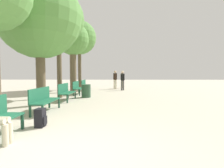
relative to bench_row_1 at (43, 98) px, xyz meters
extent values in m
plane|color=beige|center=(1.64, -3.53, -0.51)|extent=(80.00, 80.00, 0.00)
cube|color=#19422D|center=(0.31, -2.03, -0.31)|extent=(0.06, 0.06, 0.39)
cube|color=#19422D|center=(-0.10, -2.03, -0.31)|extent=(0.06, 0.06, 0.39)
cube|color=#1E6042|center=(0.10, 0.00, -0.10)|extent=(0.50, 1.71, 0.04)
cube|color=#1E6042|center=(-0.13, 0.00, 0.16)|extent=(0.04, 1.71, 0.47)
cube|color=#19422D|center=(0.31, -0.81, -0.31)|extent=(0.06, 0.06, 0.39)
cube|color=#19422D|center=(0.31, 0.81, -0.31)|extent=(0.06, 0.06, 0.39)
cube|color=#19422D|center=(-0.10, -0.81, -0.31)|extent=(0.06, 0.06, 0.39)
cube|color=#19422D|center=(-0.10, 0.81, -0.31)|extent=(0.06, 0.06, 0.39)
cube|color=#1E6042|center=(0.10, 2.84, -0.10)|extent=(0.50, 1.71, 0.04)
cube|color=#1E6042|center=(-0.13, 2.84, 0.16)|extent=(0.04, 1.71, 0.47)
cube|color=#19422D|center=(0.31, 2.03, -0.31)|extent=(0.06, 0.06, 0.39)
cube|color=#19422D|center=(0.31, 3.65, -0.31)|extent=(0.06, 0.06, 0.39)
cube|color=#19422D|center=(-0.10, 2.03, -0.31)|extent=(0.06, 0.06, 0.39)
cube|color=#19422D|center=(-0.10, 3.65, -0.31)|extent=(0.06, 0.06, 0.39)
cube|color=#1E6042|center=(0.10, 5.68, -0.10)|extent=(0.50, 1.71, 0.04)
cube|color=#1E6042|center=(-0.13, 5.68, 0.16)|extent=(0.04, 1.71, 0.47)
cube|color=#19422D|center=(0.31, 4.86, -0.31)|extent=(0.06, 0.06, 0.39)
cube|color=#19422D|center=(0.31, 6.49, -0.31)|extent=(0.06, 0.06, 0.39)
cube|color=#19422D|center=(-0.10, 4.86, -0.31)|extent=(0.06, 0.06, 0.39)
cube|color=#19422D|center=(-0.10, 6.49, -0.31)|extent=(0.06, 0.06, 0.39)
cube|color=#1E6042|center=(0.10, 8.51, -0.10)|extent=(0.50, 1.71, 0.04)
cube|color=#1E6042|center=(-0.13, 8.51, 0.16)|extent=(0.04, 1.71, 0.47)
cube|color=#19422D|center=(0.31, 7.70, -0.31)|extent=(0.06, 0.06, 0.39)
cube|color=#19422D|center=(0.31, 9.33, -0.31)|extent=(0.06, 0.06, 0.39)
cube|color=#19422D|center=(-0.10, 7.70, -0.31)|extent=(0.06, 0.06, 0.39)
cube|color=#19422D|center=(-0.10, 9.33, -0.31)|extent=(0.06, 0.06, 0.39)
cylinder|color=brown|center=(-0.69, 1.39, 0.96)|extent=(0.41, 0.41, 2.94)
sphere|color=#568E42|center=(-0.69, 1.39, 3.45)|extent=(3.70, 3.70, 3.70)
cylinder|color=brown|center=(-0.69, 3.94, 1.39)|extent=(0.28, 0.28, 3.81)
sphere|color=#568E42|center=(-0.69, 3.94, 4.12)|extent=(2.99, 2.99, 2.99)
cylinder|color=brown|center=(-0.69, 7.21, 1.21)|extent=(0.49, 0.49, 3.44)
sphere|color=#568E42|center=(-0.69, 7.21, 3.62)|extent=(2.50, 2.50, 2.50)
cylinder|color=brown|center=(-0.69, 9.63, 1.43)|extent=(0.31, 0.31, 3.88)
sphere|color=#568E42|center=(-0.69, 9.63, 4.21)|extent=(3.06, 3.06, 3.06)
cylinder|color=beige|center=(0.54, -3.07, -0.29)|extent=(0.12, 0.12, 0.43)
cylinder|color=beige|center=(0.54, -2.93, -0.29)|extent=(0.12, 0.12, 0.43)
cube|color=black|center=(0.68, -1.81, -0.26)|extent=(0.22, 0.29, 0.50)
cube|color=black|center=(0.81, -1.81, -0.34)|extent=(0.04, 0.20, 0.22)
cylinder|color=beige|center=(2.49, 9.87, -0.08)|extent=(0.13, 0.13, 0.87)
cylinder|color=beige|center=(2.65, 9.87, -0.08)|extent=(0.13, 0.13, 0.87)
cube|color=black|center=(2.57, 9.87, 0.66)|extent=(0.24, 0.27, 0.61)
cylinder|color=black|center=(2.44, 9.87, 0.68)|extent=(0.09, 0.09, 0.58)
cylinder|color=black|center=(2.70, 9.87, 0.68)|extent=(0.09, 0.09, 0.58)
sphere|color=tan|center=(2.57, 9.87, 1.09)|extent=(0.24, 0.24, 0.24)
cylinder|color=beige|center=(3.19, 10.94, -0.09)|extent=(0.12, 0.12, 0.84)
cylinder|color=beige|center=(3.34, 10.94, -0.09)|extent=(0.12, 0.12, 0.84)
cube|color=black|center=(3.26, 10.94, 0.63)|extent=(0.24, 0.27, 0.59)
cylinder|color=black|center=(3.14, 10.94, 0.64)|extent=(0.09, 0.09, 0.56)
cylinder|color=black|center=(3.39, 10.94, 0.64)|extent=(0.09, 0.09, 0.56)
sphere|color=#A37A5B|center=(3.26, 10.94, 1.04)|extent=(0.23, 0.23, 0.23)
cylinder|color=#4C4C4C|center=(3.15, 8.73, -0.09)|extent=(0.12, 0.12, 0.85)
cylinder|color=#4C4C4C|center=(3.30, 8.73, -0.09)|extent=(0.12, 0.12, 0.85)
cube|color=black|center=(3.23, 8.73, 0.64)|extent=(0.28, 0.30, 0.60)
cylinder|color=black|center=(3.10, 8.73, 0.65)|extent=(0.09, 0.09, 0.57)
cylinder|color=black|center=(3.35, 8.73, 0.65)|extent=(0.09, 0.09, 0.57)
sphere|color=beige|center=(3.23, 8.73, 1.06)|extent=(0.23, 0.23, 0.23)
cylinder|color=#2D5138|center=(0.87, 4.09, -0.12)|extent=(0.55, 0.55, 0.79)
camera|label=1|loc=(2.73, -6.37, 0.91)|focal=28.00mm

